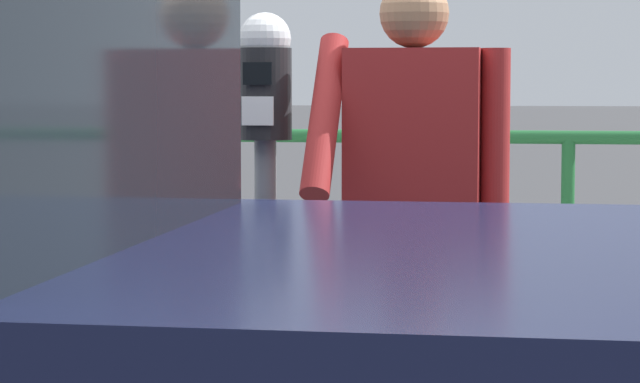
# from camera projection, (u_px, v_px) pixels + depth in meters

# --- Properties ---
(parking_meter) EXTENTS (0.17, 0.18, 1.52)m
(parking_meter) POSITION_uv_depth(u_px,v_px,m) (265.00, 146.00, 4.27)
(parking_meter) COLOR slate
(parking_meter) RESTS_ON sidewalk_curb
(pedestrian_at_meter) EXTENTS (0.61, 0.47, 1.62)m
(pedestrian_at_meter) POSITION_uv_depth(u_px,v_px,m) (413.00, 205.00, 4.20)
(pedestrian_at_meter) COLOR brown
(pedestrian_at_meter) RESTS_ON sidewalk_curb
(background_railing) EXTENTS (24.06, 0.06, 1.08)m
(background_railing) POSITION_uv_depth(u_px,v_px,m) (325.00, 196.00, 6.13)
(background_railing) COLOR #1E602D
(background_railing) RESTS_ON sidewalk_curb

